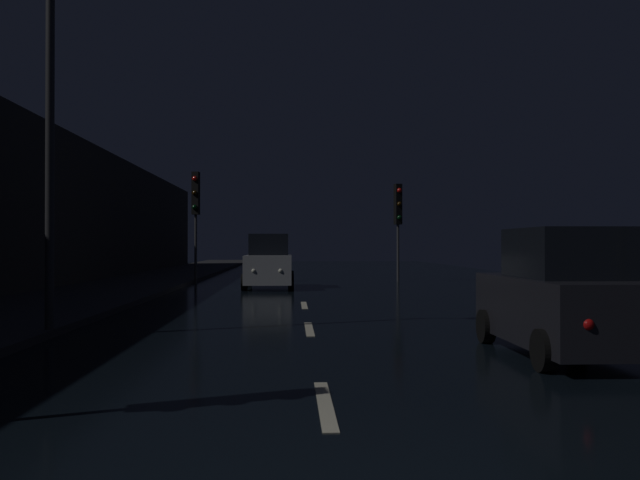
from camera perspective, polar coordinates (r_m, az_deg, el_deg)
ground at (r=28.65m, az=-1.73°, el=-3.87°), size 26.25×84.00×0.02m
sidewalk_left at (r=29.39m, az=-15.39°, el=-3.60°), size 4.40×84.00×0.15m
building_facade_left at (r=26.76m, az=-22.50°, el=2.59°), size 0.80×63.00×6.21m
lane_centerline at (r=13.22m, az=-0.89°, el=-7.81°), size 0.16×13.88×0.01m
traffic_light_far_left at (r=30.16m, az=-10.60°, el=3.20°), size 0.35×0.48×4.97m
traffic_light_far_right at (r=31.37m, az=6.70°, el=2.46°), size 0.37×0.48×4.57m
streetlamp_overhead at (r=13.54m, az=-20.31°, el=14.01°), size 1.70×0.44×7.74m
car_approaching_headlights at (r=26.45m, az=-4.39°, el=-2.01°), size 1.96×4.25×2.14m
car_parked_right_near at (r=10.94m, az=20.10°, el=-4.63°), size 1.80×3.90×1.96m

